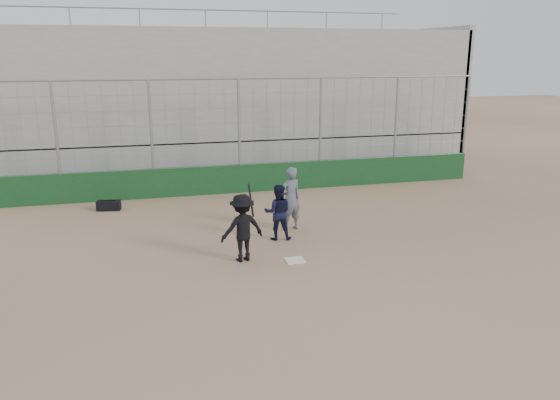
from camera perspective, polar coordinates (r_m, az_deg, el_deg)
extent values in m
plane|color=#815E46|center=(13.20, 1.56, -6.36)|extent=(90.00, 90.00, 0.00)
cube|color=white|center=(13.19, 1.56, -6.31)|extent=(0.44, 0.44, 0.02)
cube|color=#123A1A|center=(19.59, -4.19, 2.27)|extent=(18.00, 0.25, 1.00)
cylinder|color=gray|center=(19.31, -4.28, 6.61)|extent=(0.10, 0.10, 4.00)
cylinder|color=gray|center=(22.73, 18.80, 7.12)|extent=(0.10, 0.10, 4.00)
cylinder|color=gray|center=(19.12, -4.40, 12.55)|extent=(18.00, 0.07, 0.07)
cube|color=gray|center=(24.32, -6.39, 5.43)|extent=(20.00, 6.70, 1.60)
cube|color=gray|center=(24.02, -6.60, 12.27)|extent=(20.00, 6.70, 4.20)
cube|color=gray|center=(27.37, 15.02, 10.51)|extent=(0.25, 6.70, 6.10)
cylinder|color=gray|center=(27.19, -7.83, 19.08)|extent=(20.00, 0.06, 0.06)
imported|color=black|center=(12.99, -3.96, -2.91)|extent=(1.16, 0.81, 1.64)
cylinder|color=black|center=(13.00, -3.06, 0.00)|extent=(0.07, 0.57, 0.71)
imported|color=black|center=(14.50, -0.22, -2.30)|extent=(0.84, 0.71, 0.99)
sphere|color=maroon|center=(14.38, -0.22, -0.77)|extent=(0.28, 0.28, 0.28)
imported|color=#525C67|center=(15.23, 1.09, -0.20)|extent=(0.77, 0.63, 1.62)
cube|color=black|center=(18.15, -17.47, -0.55)|extent=(0.77, 0.44, 0.31)
cylinder|color=black|center=(18.11, -17.51, -0.02)|extent=(0.47, 0.13, 0.04)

